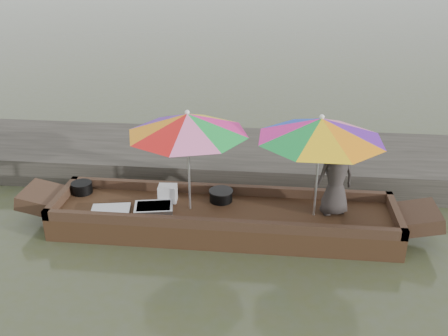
# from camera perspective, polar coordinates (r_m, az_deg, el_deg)

# --- Properties ---
(water) EXTENTS (80.00, 80.00, 0.00)m
(water) POSITION_cam_1_polar(r_m,az_deg,el_deg) (7.71, -0.08, -7.10)
(water) COLOR #404726
(water) RESTS_ON ground
(dock) EXTENTS (22.00, 2.20, 0.50)m
(dock) POSITION_cam_1_polar(r_m,az_deg,el_deg) (9.54, 1.36, 1.04)
(dock) COLOR #2D2B26
(dock) RESTS_ON ground
(boat_hull) EXTENTS (5.15, 1.20, 0.35)m
(boat_hull) POSITION_cam_1_polar(r_m,az_deg,el_deg) (7.62, -0.08, -5.98)
(boat_hull) COLOR #3C2316
(boat_hull) RESTS_ON water
(cooking_pot) EXTENTS (0.33, 0.33, 0.17)m
(cooking_pot) POSITION_cam_1_polar(r_m,az_deg,el_deg) (8.33, -15.94, -2.17)
(cooking_pot) COLOR black
(cooking_pot) RESTS_ON boat_hull
(tray_crayfish) EXTENTS (0.63, 0.49, 0.09)m
(tray_crayfish) POSITION_cam_1_polar(r_m,az_deg,el_deg) (7.56, -8.04, -4.58)
(tray_crayfish) COLOR silver
(tray_crayfish) RESTS_ON boat_hull
(tray_scallop) EXTENTS (0.63, 0.49, 0.06)m
(tray_scallop) POSITION_cam_1_polar(r_m,az_deg,el_deg) (7.63, -12.83, -4.82)
(tray_scallop) COLOR silver
(tray_scallop) RESTS_ON boat_hull
(charcoal_grill) EXTENTS (0.35, 0.35, 0.17)m
(charcoal_grill) POSITION_cam_1_polar(r_m,az_deg,el_deg) (7.76, -0.35, -3.22)
(charcoal_grill) COLOR black
(charcoal_grill) RESTS_ON boat_hull
(supply_bag) EXTENTS (0.29, 0.24, 0.26)m
(supply_bag) POSITION_cam_1_polar(r_m,az_deg,el_deg) (7.78, -6.45, -2.90)
(supply_bag) COLOR silver
(supply_bag) RESTS_ON boat_hull
(vendor) EXTENTS (0.66, 0.54, 1.16)m
(vendor) POSITION_cam_1_polar(r_m,az_deg,el_deg) (7.38, 12.63, -1.04)
(vendor) COLOR #2E2927
(vendor) RESTS_ON boat_hull
(umbrella_bow) EXTENTS (1.92, 1.92, 1.55)m
(umbrella_bow) POSITION_cam_1_polar(r_m,az_deg,el_deg) (7.26, -4.06, 0.76)
(umbrella_bow) COLOR #E5147C
(umbrella_bow) RESTS_ON boat_hull
(umbrella_stern) EXTENTS (2.37, 2.37, 1.55)m
(umbrella_stern) POSITION_cam_1_polar(r_m,az_deg,el_deg) (7.18, 10.66, 0.11)
(umbrella_stern) COLOR #5B14A5
(umbrella_stern) RESTS_ON boat_hull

